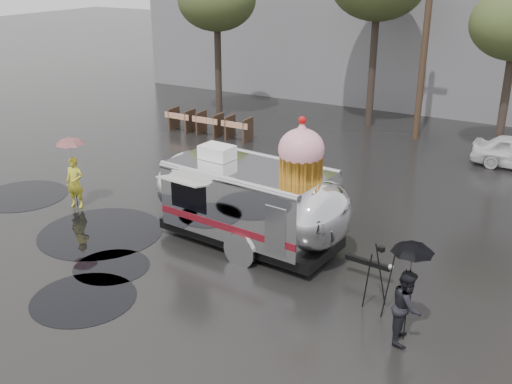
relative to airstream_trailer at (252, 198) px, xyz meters
The scene contains 11 objects.
ground 2.56m from the airstream_trailer, 132.04° to the right, with size 120.00×120.00×0.00m, color black.
puddles 4.71m from the airstream_trailer, 159.43° to the right, with size 9.77×7.98×0.01m.
utility_pole 12.86m from the airstream_trailer, 85.14° to the left, with size 1.60×0.28×9.00m.
tree_left 14.77m from the airstream_trailer, 126.55° to the left, with size 3.64×3.64×6.95m.
barricade_row 10.93m from the airstream_trailer, 129.93° to the left, with size 4.30×0.80×1.00m.
airstream_trailer is the anchor object (origin of this frame).
person_left 6.19m from the airstream_trailer, behind, with size 0.58×0.39×1.62m, color gold.
umbrella_pink 6.19m from the airstream_trailer, behind, with size 1.10×1.10×2.30m.
person_right 5.44m from the airstream_trailer, 24.67° to the right, with size 0.77×0.43×1.60m, color black.
umbrella_black 5.44m from the airstream_trailer, 24.67° to the right, with size 1.04×1.04×2.26m.
tripod 4.32m from the airstream_trailer, 19.62° to the right, with size 0.64×0.61×1.58m.
Camera 1 is at (8.85, -11.21, 7.43)m, focal length 42.00 mm.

